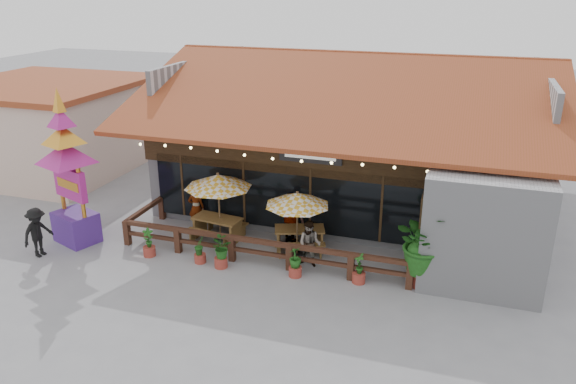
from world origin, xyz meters
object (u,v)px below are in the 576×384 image
(tropical_plant, at_px, (424,244))
(umbrella_left, at_px, (218,181))
(umbrella_right, at_px, (297,199))
(picnic_table_left, at_px, (217,225))
(pedestrian, at_px, (38,232))
(picnic_table_right, at_px, (299,235))
(thai_sign_tower, at_px, (66,157))

(tropical_plant, bearing_deg, umbrella_left, 171.37)
(umbrella_right, relative_size, picnic_table_left, 1.27)
(picnic_table_left, height_order, pedestrian, pedestrian)
(picnic_table_left, relative_size, pedestrian, 1.11)
(picnic_table_right, xyz_separation_m, tropical_plant, (4.23, -1.17, 0.85))
(umbrella_right, xyz_separation_m, thai_sign_tower, (-7.77, -1.41, 1.11))
(picnic_table_left, xyz_separation_m, picnic_table_right, (3.04, 0.10, -0.01))
(picnic_table_left, xyz_separation_m, tropical_plant, (7.26, -1.07, 0.84))
(thai_sign_tower, height_order, pedestrian, thai_sign_tower)
(umbrella_left, relative_size, pedestrian, 1.66)
(picnic_table_left, relative_size, tropical_plant, 0.78)
(umbrella_left, xyz_separation_m, umbrella_right, (2.98, -0.31, -0.19))
(thai_sign_tower, bearing_deg, umbrella_left, 19.81)
(picnic_table_left, bearing_deg, picnic_table_right, 1.83)
(picnic_table_left, bearing_deg, thai_sign_tower, -159.98)
(picnic_table_right, bearing_deg, umbrella_right, -84.70)
(umbrella_left, bearing_deg, thai_sign_tower, -160.19)
(umbrella_left, distance_m, picnic_table_right, 3.38)
(umbrella_left, height_order, pedestrian, umbrella_left)
(umbrella_left, height_order, picnic_table_left, umbrella_left)
(thai_sign_tower, bearing_deg, pedestrian, -108.73)
(thai_sign_tower, relative_size, tropical_plant, 2.42)
(picnic_table_left, xyz_separation_m, thai_sign_tower, (-4.69, -1.71, 2.56))
(picnic_table_left, bearing_deg, tropical_plant, -8.41)
(thai_sign_tower, height_order, tropical_plant, thai_sign_tower)
(picnic_table_left, distance_m, tropical_plant, 7.39)
(thai_sign_tower, distance_m, tropical_plant, 12.10)
(picnic_table_left, bearing_deg, umbrella_left, 8.75)
(umbrella_left, height_order, picnic_table_right, umbrella_left)
(pedestrian, bearing_deg, thai_sign_tower, -9.20)
(umbrella_left, distance_m, pedestrian, 6.23)
(picnic_table_left, height_order, thai_sign_tower, thai_sign_tower)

